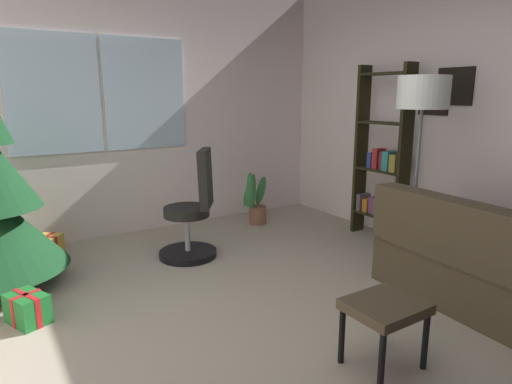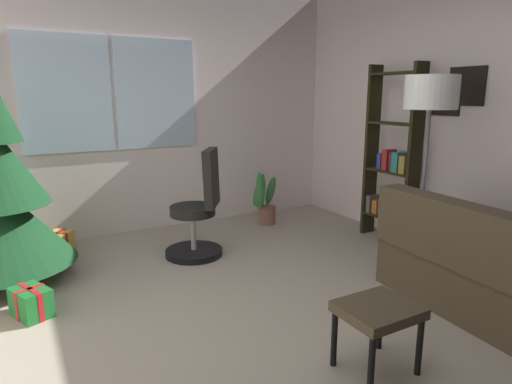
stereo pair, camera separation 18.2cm
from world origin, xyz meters
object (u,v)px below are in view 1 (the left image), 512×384
at_px(potted_plant, 254,199).
at_px(office_chair, 193,216).
at_px(gift_box_green, 27,309).
at_px(floor_lamp, 422,102).
at_px(gift_box_gold, 46,246).
at_px(bookshelf, 382,164).
at_px(footstool, 385,312).

bearing_deg(potted_plant, office_chair, -150.78).
xyz_separation_m(gift_box_green, floor_lamp, (3.10, -0.75, 1.39)).
relative_size(gift_box_gold, potted_plant, 0.56).
relative_size(office_chair, floor_lamp, 0.62).
height_order(office_chair, bookshelf, bookshelf).
xyz_separation_m(gift_box_gold, floor_lamp, (2.81, -2.11, 1.40)).
xyz_separation_m(gift_box_gold, potted_plant, (2.30, -0.21, 0.22)).
distance_m(office_chair, floor_lamp, 2.32).
bearing_deg(bookshelf, gift_box_gold, 156.68).
bearing_deg(footstool, bookshelf, 42.75).
distance_m(office_chair, bookshelf, 2.09).
relative_size(footstool, gift_box_green, 1.23).
distance_m(footstool, office_chair, 2.22).
xyz_separation_m(office_chair, potted_plant, (1.08, 0.61, -0.09)).
height_order(gift_box_gold, bookshelf, bookshelf).
height_order(gift_box_green, potted_plant, potted_plant).
xyz_separation_m(gift_box_gold, bookshelf, (3.19, -1.38, 0.73)).
relative_size(gift_box_green, bookshelf, 0.18).
relative_size(gift_box_gold, bookshelf, 0.20).
distance_m(footstool, floor_lamp, 2.04).
bearing_deg(floor_lamp, office_chair, 140.94).
xyz_separation_m(footstool, floor_lamp, (1.41, 0.92, 1.15)).
bearing_deg(footstool, office_chair, 94.72).
relative_size(office_chair, potted_plant, 1.60).
bearing_deg(footstool, gift_box_gold, 114.76).
bearing_deg(potted_plant, gift_box_gold, 174.67).
height_order(gift_box_gold, floor_lamp, floor_lamp).
relative_size(bookshelf, floor_lamp, 1.09).
distance_m(gift_box_gold, office_chair, 1.50).
relative_size(gift_box_green, potted_plant, 0.52).
bearing_deg(footstool, potted_plant, 72.27).
height_order(office_chair, floor_lamp, floor_lamp).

